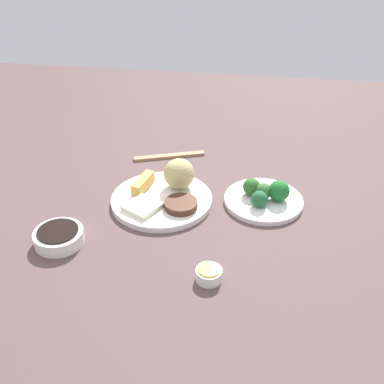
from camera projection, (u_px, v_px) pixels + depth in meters
tabletop at (160, 217)px, 1.19m from camera, size 2.20×2.20×0.02m
main_plate at (162, 200)px, 1.22m from camera, size 0.27×0.27×0.02m
rice_scoop at (179, 174)px, 1.24m from camera, size 0.08×0.08×0.08m
spring_roll at (143, 183)px, 1.25m from camera, size 0.05×0.10×0.03m
crab_rangoon_wonton at (142, 207)px, 1.17m from camera, size 0.11×0.11×0.01m
stir_fry_heap at (181, 204)px, 1.17m from camera, size 0.09×0.09×0.02m
broccoli_plate at (263, 201)px, 1.22m from camera, size 0.21×0.21×0.01m
broccoli_floret_0 at (259, 199)px, 1.18m from camera, size 0.04×0.04×0.04m
broccoli_floret_1 at (279, 191)px, 1.19m from camera, size 0.06×0.06×0.06m
broccoli_floret_2 at (252, 187)px, 1.22m from camera, size 0.05×0.05×0.05m
broccoli_floret_3 at (264, 191)px, 1.20m from camera, size 0.04×0.04×0.04m
soy_sauce_bowl at (59, 237)px, 1.08m from camera, size 0.12×0.12×0.03m
soy_sauce_bowl_liquid at (58, 231)px, 1.07m from camera, size 0.09×0.09×0.00m
sauce_ramekin_hot_mustard at (209, 275)px, 0.97m from camera, size 0.06×0.06×0.03m
sauce_ramekin_hot_mustard_liquid at (209, 269)px, 0.97m from camera, size 0.05×0.05×0.00m
chopsticks_pair at (169, 156)px, 1.43m from camera, size 0.21×0.09×0.01m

